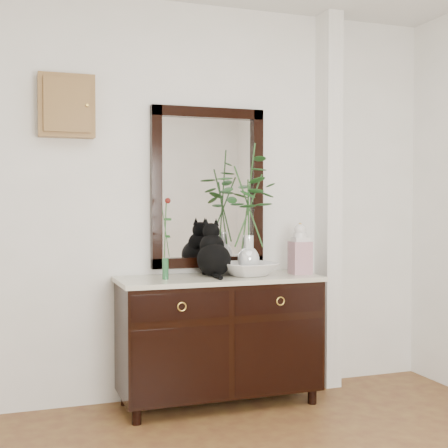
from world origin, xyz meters
name	(u,v)px	position (x,y,z in m)	size (l,w,h in m)	color
wall_back	(194,201)	(0.00, 1.98, 1.35)	(3.60, 0.04, 2.70)	white
pilaster	(328,201)	(1.00, 1.90, 1.35)	(0.12, 0.20, 2.70)	white
sideboard	(219,333)	(0.10, 1.73, 0.47)	(1.33, 0.52, 0.82)	black
wall_mirror	(208,188)	(0.10, 1.97, 1.44)	(0.80, 0.06, 1.10)	black
key_cabinet	(67,106)	(-0.85, 1.94, 1.95)	(0.35, 0.10, 0.40)	brown
cat	(214,249)	(0.08, 1.78, 1.03)	(0.25, 0.31, 0.36)	black
lotus_bowl	(248,269)	(0.30, 1.71, 0.89)	(0.36, 0.36, 0.09)	silver
vase_branches	(249,207)	(0.30, 1.71, 1.31)	(0.42, 0.42, 0.87)	silver
bud_vase_rose	(165,238)	(-0.27, 1.70, 1.11)	(0.06, 0.06, 0.53)	#286237
ginger_jar	(300,248)	(0.67, 1.69, 1.03)	(0.13, 0.13, 0.35)	white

